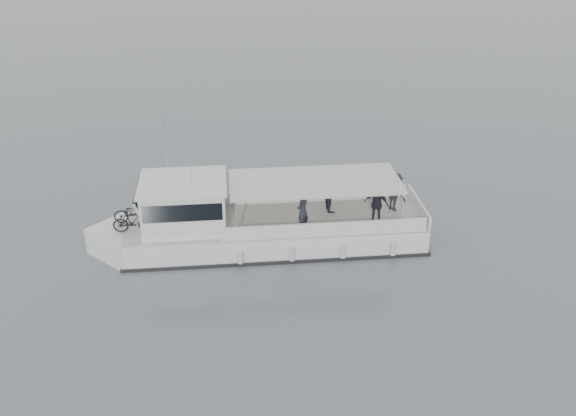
# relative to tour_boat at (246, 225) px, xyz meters

# --- Properties ---
(ground) EXTENTS (1400.00, 1400.00, 0.00)m
(ground) POSITION_rel_tour_boat_xyz_m (-1.16, 0.33, -0.88)
(ground) COLOR #525B61
(ground) RESTS_ON ground
(tour_boat) EXTENTS (12.55, 6.74, 5.35)m
(tour_boat) POSITION_rel_tour_boat_xyz_m (0.00, 0.00, 0.00)
(tour_boat) COLOR white
(tour_boat) RESTS_ON ground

